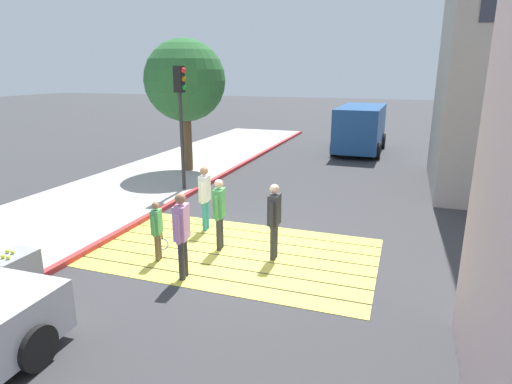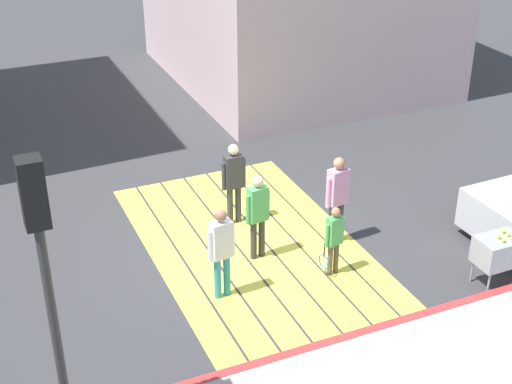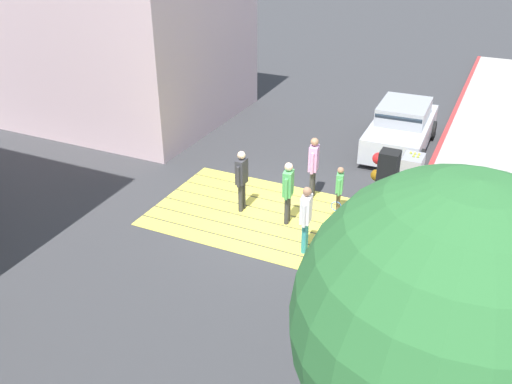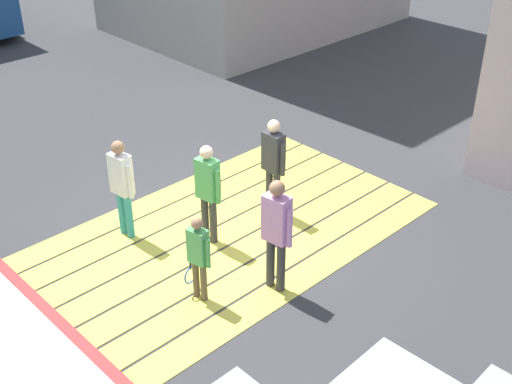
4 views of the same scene
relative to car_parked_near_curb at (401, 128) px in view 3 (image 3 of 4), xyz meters
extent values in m
plane|color=#38383A|center=(2.00, 6.06, -0.73)|extent=(120.00, 120.00, 0.00)
cube|color=#EAD64C|center=(2.00, 4.41, -0.73)|extent=(6.40, 0.50, 0.01)
cube|color=#EAD64C|center=(2.00, 4.96, -0.73)|extent=(6.40, 0.50, 0.01)
cube|color=#EAD64C|center=(2.00, 5.51, -0.73)|extent=(6.40, 0.50, 0.01)
cube|color=#EAD64C|center=(2.00, 6.06, -0.73)|extent=(6.40, 0.50, 0.01)
cube|color=#EAD64C|center=(2.00, 6.61, -0.73)|extent=(6.40, 0.50, 0.01)
cube|color=#EAD64C|center=(2.00, 7.16, -0.73)|extent=(6.40, 0.50, 0.01)
cube|color=#EAD64C|center=(2.00, 7.71, -0.73)|extent=(6.40, 0.50, 0.01)
cube|color=#ADA8A0|center=(-3.60, 6.06, -0.67)|extent=(4.80, 40.00, 0.12)
cube|color=#BC3333|center=(-1.25, 6.06, -0.67)|extent=(0.16, 40.00, 0.13)
cube|color=beige|center=(10.50, 0.96, 2.91)|extent=(8.00, 7.00, 7.29)
cube|color=silver|center=(0.00, 0.03, -0.14)|extent=(1.91, 4.35, 0.80)
cube|color=#A0A2A9|center=(0.00, -0.12, 0.54)|extent=(1.58, 2.10, 0.60)
cube|color=#1E2833|center=(-0.02, 0.80, 0.48)|extent=(1.48, 0.37, 0.49)
cylinder|color=black|center=(0.85, 1.38, -0.40)|extent=(0.24, 0.67, 0.66)
cylinder|color=black|center=(-0.92, 1.34, -0.40)|extent=(0.24, 0.67, 0.66)
cylinder|color=black|center=(0.92, -1.28, -0.40)|extent=(0.24, 0.67, 0.66)
cylinder|color=black|center=(-0.85, -1.33, -0.40)|extent=(0.24, 0.67, 0.66)
cylinder|color=#2D2D2D|center=(-1.60, 10.23, 0.97)|extent=(0.12, 0.12, 3.40)
cube|color=black|center=(-1.60, 10.23, 3.09)|extent=(0.28, 0.28, 0.84)
sphere|color=#FF2323|center=(-1.44, 10.23, 3.37)|extent=(0.18, 0.18, 0.18)
sphere|color=#956310|center=(-1.44, 10.23, 3.10)|extent=(0.18, 0.18, 0.18)
sphere|color=#188429|center=(-1.44, 10.23, 2.83)|extent=(0.18, 0.18, 0.18)
sphere|color=#2D6B33|center=(-2.89, 13.01, 2.99)|extent=(3.20, 3.20, 3.20)
sphere|color=#2D6B33|center=(-2.29, 12.71, 2.59)|extent=(1.92, 1.92, 1.92)
cube|color=#99999E|center=(-0.90, 2.65, -0.03)|extent=(0.56, 0.80, 0.50)
cylinder|color=#99999E|center=(-0.68, 2.97, -0.51)|extent=(0.04, 0.04, 0.45)
cylinder|color=#99999E|center=(-1.12, 2.97, -0.51)|extent=(0.04, 0.04, 0.45)
cylinder|color=#99999E|center=(-0.68, 2.33, -0.51)|extent=(0.04, 0.04, 0.45)
cylinder|color=#99999E|center=(-1.12, 2.33, -0.51)|extent=(0.04, 0.04, 0.45)
sphere|color=#CCE033|center=(-1.02, 2.50, 0.25)|extent=(0.07, 0.07, 0.07)
sphere|color=#CCE033|center=(-0.90, 2.50, 0.25)|extent=(0.07, 0.07, 0.07)
sphere|color=#CCE033|center=(-0.78, 2.50, 0.25)|extent=(0.07, 0.07, 0.07)
sphere|color=#CCE033|center=(-1.02, 2.70, 0.25)|extent=(0.07, 0.07, 0.07)
sphere|color=#CCE033|center=(-0.90, 2.70, 0.25)|extent=(0.07, 0.07, 0.07)
cylinder|color=#333338|center=(1.46, 4.62, -0.31)|extent=(0.13, 0.13, 0.85)
cylinder|color=#333338|center=(1.49, 4.43, -0.31)|extent=(0.13, 0.13, 0.85)
cube|color=#D18CC6|center=(1.48, 4.53, 0.47)|extent=(0.28, 0.40, 0.71)
sphere|color=#9E7051|center=(1.48, 4.53, 0.96)|extent=(0.22, 0.22, 0.22)
cylinder|color=#D18CC6|center=(1.44, 4.74, 0.40)|extent=(0.09, 0.09, 0.60)
cylinder|color=#D18CC6|center=(1.51, 4.31, 0.40)|extent=(0.09, 0.09, 0.60)
cylinder|color=teal|center=(0.69, 7.26, -0.33)|extent=(0.12, 0.12, 0.81)
cylinder|color=teal|center=(0.71, 7.08, -0.33)|extent=(0.12, 0.12, 0.81)
cube|color=white|center=(0.70, 7.17, 0.41)|extent=(0.26, 0.38, 0.68)
sphere|color=#9E7051|center=(0.70, 7.17, 0.88)|extent=(0.21, 0.21, 0.21)
cylinder|color=white|center=(0.68, 7.38, 0.35)|extent=(0.09, 0.09, 0.57)
cylinder|color=white|center=(0.72, 6.97, 0.35)|extent=(0.09, 0.09, 0.57)
cylinder|color=#333338|center=(1.57, 6.21, -0.33)|extent=(0.12, 0.12, 0.81)
cylinder|color=#333338|center=(1.59, 6.03, -0.33)|extent=(0.12, 0.12, 0.81)
cube|color=#4CA559|center=(1.58, 6.12, 0.41)|extent=(0.26, 0.38, 0.67)
sphere|color=beige|center=(1.58, 6.12, 0.87)|extent=(0.21, 0.21, 0.21)
cylinder|color=#4CA559|center=(1.55, 6.32, 0.34)|extent=(0.09, 0.09, 0.57)
cylinder|color=#4CA559|center=(1.61, 5.91, 0.34)|extent=(0.09, 0.09, 0.57)
cylinder|color=#333338|center=(2.93, 6.12, -0.32)|extent=(0.12, 0.12, 0.82)
cylinder|color=#333338|center=(2.94, 5.94, -0.32)|extent=(0.12, 0.12, 0.82)
cube|color=#333338|center=(2.93, 6.03, 0.43)|extent=(0.23, 0.36, 0.68)
sphere|color=beige|center=(2.93, 6.03, 0.89)|extent=(0.21, 0.21, 0.21)
cylinder|color=#333338|center=(2.93, 6.24, 0.36)|extent=(0.09, 0.09, 0.58)
cylinder|color=#333338|center=(2.94, 5.82, 0.36)|extent=(0.09, 0.09, 0.58)
cylinder|color=brown|center=(0.52, 5.17, -0.41)|extent=(0.10, 0.10, 0.64)
cylinder|color=brown|center=(0.55, 5.03, -0.41)|extent=(0.10, 0.10, 0.64)
cube|color=#4CA559|center=(0.53, 5.10, 0.18)|extent=(0.22, 0.31, 0.54)
sphere|color=#9E7051|center=(0.53, 5.10, 0.55)|extent=(0.17, 0.17, 0.17)
cylinder|color=#4CA559|center=(0.50, 5.27, 0.12)|extent=(0.07, 0.07, 0.46)
cylinder|color=#4CA559|center=(0.57, 4.93, 0.12)|extent=(0.07, 0.07, 0.46)
cylinder|color=black|center=(0.53, 5.29, -0.18)|extent=(0.03, 0.03, 0.28)
torus|color=blue|center=(0.53, 5.29, -0.42)|extent=(0.28, 0.08, 0.28)
camera|label=1|loc=(5.50, -2.51, 3.35)|focal=30.10mm
camera|label=2|loc=(-9.18, 10.91, 6.96)|focal=52.43mm
camera|label=3|loc=(-2.94, 17.62, 6.69)|focal=38.58mm
camera|label=4|loc=(-4.09, -0.85, 5.48)|focal=46.89mm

